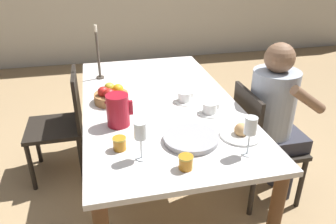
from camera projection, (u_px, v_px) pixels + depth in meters
ground_plane at (160, 192)px, 2.51m from camera, size 20.00×20.00×0.00m
dining_table at (159, 114)px, 2.21m from camera, size 0.98×1.78×0.77m
chair_person_side at (260, 143)px, 2.28m from camera, size 0.42×0.42×0.86m
chair_opposite at (63, 122)px, 2.55m from camera, size 0.42×0.42×0.86m
person_seated at (276, 113)px, 2.20m from camera, size 0.39×0.41×1.17m
red_pitcher at (118, 110)px, 1.83m from camera, size 0.15×0.13×0.19m
wine_glass_water at (140, 132)px, 1.51m from camera, size 0.06×0.06×0.20m
wine_glass_juice at (250, 128)px, 1.54m from camera, size 0.06×0.06×0.20m
teacup_near_person at (210, 109)px, 1.99m from camera, size 0.15×0.15×0.07m
teacup_across at (185, 98)px, 2.14m from camera, size 0.15×0.15×0.07m
serving_tray at (191, 139)px, 1.71m from camera, size 0.29×0.29×0.03m
bread_plate at (241, 133)px, 1.75m from camera, size 0.23×0.23×0.08m
jam_jar_amber at (120, 143)px, 1.63m from camera, size 0.07×0.07×0.07m
jam_jar_red at (186, 162)px, 1.49m from camera, size 0.07×0.07×0.07m
fruit_bowl at (111, 95)px, 2.12m from camera, size 0.22×0.22×0.12m
candlestick_tall at (98, 58)px, 2.45m from camera, size 0.06×0.06×0.41m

